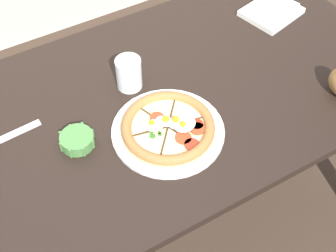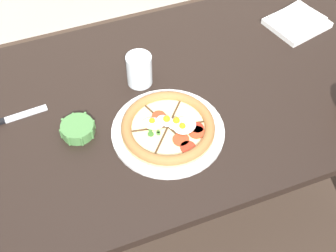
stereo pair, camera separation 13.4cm
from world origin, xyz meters
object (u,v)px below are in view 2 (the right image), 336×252
object	(u,v)px
dining_table	(177,114)
napkin_folded	(297,22)
pizza	(168,128)
water_glass	(139,71)
ramekin_bowl	(78,129)
knife_main	(10,119)

from	to	relation	value
dining_table	napkin_folded	xyz separation A→B (m)	(0.53, 0.16, 0.11)
pizza	water_glass	bearing A→B (deg)	92.19
pizza	ramekin_bowl	distance (m)	0.26
pizza	water_glass	world-z (taller)	water_glass
dining_table	water_glass	distance (m)	0.19
knife_main	water_glass	xyz separation A→B (m)	(0.41, 0.01, 0.04)
pizza	water_glass	size ratio (longest dim) A/B	3.14
pizza	napkin_folded	distance (m)	0.68
dining_table	water_glass	xyz separation A→B (m)	(-0.09, 0.10, 0.14)
napkin_folded	water_glass	distance (m)	0.62
knife_main	water_glass	size ratio (longest dim) A/B	2.11
dining_table	ramekin_bowl	world-z (taller)	ramekin_bowl
pizza	water_glass	distance (m)	0.23
dining_table	pizza	size ratio (longest dim) A/B	4.64
napkin_folded	knife_main	size ratio (longest dim) A/B	1.03
knife_main	water_glass	distance (m)	0.42
ramekin_bowl	water_glass	size ratio (longest dim) A/B	0.99
napkin_folded	ramekin_bowl	bearing A→B (deg)	-166.65
pizza	ramekin_bowl	world-z (taller)	pizza
knife_main	water_glass	world-z (taller)	water_glass
dining_table	ramekin_bowl	distance (m)	0.35
dining_table	ramekin_bowl	bearing A→B (deg)	-173.28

